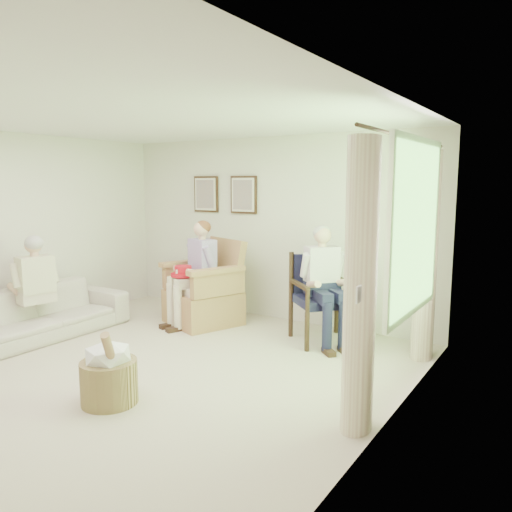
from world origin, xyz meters
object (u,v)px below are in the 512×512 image
(person_dark, at_px, (321,276))
(red_hat, at_px, (183,272))
(wicker_armchair, at_px, (205,297))
(hatbox, at_px, (109,372))
(wood_armchair, at_px, (326,294))
(person_sofa, at_px, (31,282))
(person_wicker, at_px, (197,265))
(sofa, at_px, (42,313))

(person_dark, height_order, red_hat, person_dark)
(wicker_armchair, relative_size, hatbox, 1.60)
(wood_armchair, xyz_separation_m, hatbox, (-0.84, -2.73, -0.29))
(wicker_armchair, relative_size, person_sofa, 0.92)
(person_dark, bearing_deg, hatbox, -155.86)
(person_wicker, relative_size, hatbox, 1.92)
(wood_armchair, bearing_deg, hatbox, -154.76)
(red_hat, bearing_deg, wicker_armchair, 74.47)
(sofa, bearing_deg, wicker_armchair, -39.22)
(sofa, distance_m, hatbox, 2.41)
(sofa, xyz_separation_m, person_wicker, (1.34, 1.48, 0.53))
(person_wicker, height_order, person_sofa, person_wicker)
(hatbox, bearing_deg, person_sofa, 161.59)
(person_dark, distance_m, red_hat, 1.89)
(person_dark, relative_size, person_sofa, 1.10)
(sofa, height_order, hatbox, hatbox)
(person_wicker, distance_m, red_hat, 0.22)
(wicker_armchair, bearing_deg, person_wicker, -68.90)
(wicker_armchair, distance_m, wood_armchair, 1.78)
(wicker_armchair, xyz_separation_m, sofa, (-1.34, -1.64, -0.06))
(wood_armchair, relative_size, hatbox, 1.44)
(person_wicker, height_order, red_hat, person_wicker)
(sofa, xyz_separation_m, red_hat, (1.24, 1.30, 0.45))
(sofa, relative_size, person_wicker, 1.53)
(wicker_armchair, height_order, red_hat, wicker_armchair)
(sofa, bearing_deg, person_sofa, 180.00)
(person_wicker, relative_size, person_dark, 1.00)
(sofa, distance_m, red_hat, 1.86)
(person_dark, bearing_deg, sofa, 161.04)
(wood_armchair, distance_m, red_hat, 1.94)
(wicker_armchair, distance_m, person_dark, 1.82)
(wood_armchair, height_order, red_hat, wood_armchair)
(wood_armchair, distance_m, hatbox, 2.87)
(sofa, relative_size, person_sofa, 1.69)
(wicker_armchair, bearing_deg, hatbox, -48.89)
(red_hat, bearing_deg, hatbox, -65.11)
(person_dark, xyz_separation_m, person_sofa, (-3.09, -1.80, -0.11))
(person_sofa, bearing_deg, wicker_armchair, 153.65)
(wicker_armchair, relative_size, sofa, 0.54)
(person_wicker, bearing_deg, wicker_armchair, 111.10)
(person_dark, bearing_deg, wood_armchair, 42.41)
(wood_armchair, bearing_deg, red_hat, 149.30)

